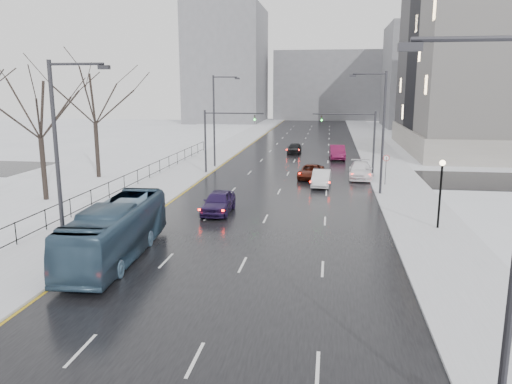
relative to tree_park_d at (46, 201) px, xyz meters
The scene contains 26 objects.
road 31.51m from the tree_park_d, 55.60° to the left, with size 16.00×150.00×0.04m, color black.
cross_road 22.65m from the tree_park_d, 38.19° to the left, with size 130.00×10.00×0.04m, color black.
sidewalk_left 27.01m from the tree_park_d, 74.32° to the left, with size 5.00×150.00×0.16m, color silver.
sidewalk_right 38.43m from the tree_park_d, 42.57° to the left, with size 5.00×150.00×0.16m, color silver.
park_strip 26.09m from the tree_park_d, 94.84° to the left, with size 14.00×150.00×0.12m, color white.
tree_park_d is the anchor object (origin of this frame).
tree_park_e 10.01m from the tree_park_d, 92.29° to the left, with size 9.45×9.45×13.50m, color black, non-canonical shape.
iron_fence 6.31m from the tree_park_d, 39.81° to the right, with size 0.06×70.00×1.30m.
streetlight_r_near 35.80m from the tree_park_d, 42.75° to the right, with size 2.95×0.25×10.00m.
streetlight_r_mid 27.24m from the tree_park_d, 13.01° to the left, with size 2.95×0.25×10.00m.
streetlight_l_near 17.90m from the tree_park_d, 55.47° to the right, with size 2.95×0.25×10.00m.
streetlight_l_far 21.17m from the tree_park_d, 61.85° to the left, with size 2.95×0.25×10.00m.
lamppost_r_mid 29.23m from the tree_park_d, ahead, with size 0.36×0.36×4.28m.
mast_signal_right 29.05m from the tree_park_d, 29.12° to the left, with size 6.10×0.33×6.50m.
mast_signal_left 17.96m from the tree_park_d, 53.20° to the left, with size 6.10×0.33×6.50m.
no_uturn_sign 28.88m from the tree_park_d, 20.32° to the left, with size 0.60×0.06×2.70m.
bldg_far_right 93.70m from the tree_park_d, 60.51° to the left, with size 24.00×20.00×22.00m, color slate.
bldg_far_left 92.17m from the tree_park_d, 92.64° to the left, with size 18.00×22.00×28.00m, color slate.
bldg_far_center 108.59m from the tree_park_d, 78.38° to the left, with size 30.00×18.00×18.00m, color slate.
bus 16.41m from the tree_park_d, 46.95° to the right, with size 2.45×10.48×2.92m, color #355067.
sedan_center_near 14.45m from the tree_park_d, ahead, with size 1.88×4.68×1.59m, color #251644.
sedan_right_near 23.11m from the tree_park_d, 22.73° to the left, with size 1.55×4.44×1.46m, color silver.
sedan_right_cross 23.91m from the tree_park_d, 32.19° to the left, with size 2.19×4.75×1.32m, color #4F180D.
sedan_right_far 28.40m from the tree_park_d, 28.27° to the left, with size 2.19×5.39×1.57m, color white.
sedan_center_far 35.37m from the tree_park_d, 60.71° to the left, with size 1.69×4.20×1.43m, color black.
sedan_right_distant 35.06m from the tree_park_d, 49.19° to the left, with size 1.79×5.14×1.69m, color maroon.
Camera 1 is at (4.17, -1.41, 8.83)m, focal length 35.00 mm.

